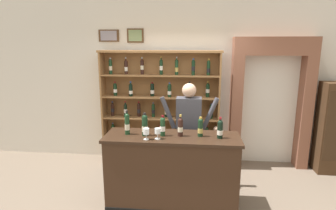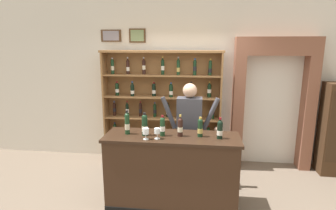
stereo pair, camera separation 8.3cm
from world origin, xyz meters
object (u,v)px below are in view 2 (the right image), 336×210
Objects in this scene: wine_glass_left at (157,132)px; tasting_bottle_grappa at (180,127)px; wine_shelf at (162,106)px; wine_glass_right at (146,132)px; tasting_bottle_prosecco at (200,127)px; tasting_bottle_riserva at (162,126)px; tasting_bottle_vin_santo at (127,123)px; tasting_bottle_super_tuscan at (145,125)px; tasting_counter at (172,171)px; tasting_bottle_bianco at (220,129)px; shopkeeper at (189,124)px.

tasting_bottle_grappa is at bearing 25.88° from wine_glass_left.
wine_shelf is 14.63× the size of wine_glass_right.
tasting_bottle_riserva is at bearing -176.90° from tasting_bottle_prosecco.
wine_glass_left is at bearing -18.75° from tasting_bottle_vin_santo.
wine_shelf is at bearing 88.84° from tasting_bottle_super_tuscan.
wine_glass_right is at bearing -164.38° from tasting_bottle_prosecco.
tasting_counter is at bearing 38.46° from wine_glass_left.
tasting_bottle_bianco reaches higher than tasting_counter.
tasting_bottle_super_tuscan is 0.75m from tasting_bottle_prosecco.
tasting_bottle_super_tuscan is at bearing -177.22° from tasting_counter.
tasting_bottle_vin_santo is at bearing 178.25° from tasting_bottle_bianco.
wine_glass_left is (-0.18, -0.14, 0.62)m from tasting_counter.
tasting_bottle_super_tuscan is 1.11× the size of tasting_bottle_riserva.
wine_glass_right is 0.15m from wine_glass_left.
tasting_bottle_super_tuscan is 1.01m from tasting_bottle_bianco.
tasting_bottle_super_tuscan is 1.06× the size of tasting_bottle_grappa.
tasting_bottle_vin_santo is 2.32× the size of wine_glass_left.
tasting_counter is 12.22× the size of wine_glass_right.
tasting_bottle_super_tuscan is 0.48m from tasting_bottle_grappa.
tasting_bottle_super_tuscan is at bearing -178.15° from tasting_bottle_grappa.
wine_glass_left is (-0.05, -0.13, -0.04)m from tasting_bottle_riserva.
tasting_bottle_grappa reaches higher than tasting_bottle_riserva.
wine_glass_right is at bearing -165.77° from wine_glass_left.
tasting_bottle_bianco is (0.43, -0.63, 0.13)m from shopkeeper.
tasting_bottle_grappa is 1.10× the size of tasting_bottle_prosecco.
tasting_bottle_vin_santo reaches higher than tasting_counter.
tasting_counter is 6.42× the size of tasting_bottle_bianco.
tasting_bottle_grappa is (0.48, 0.02, -0.02)m from tasting_bottle_super_tuscan.
tasting_bottle_vin_santo is 1.06× the size of tasting_bottle_super_tuscan.
tasting_bottle_bianco is (0.64, -0.03, 0.65)m from tasting_counter.
tasting_bottle_riserva reaches higher than wine_glass_left.
shopkeeper is at bearing 46.90° from tasting_bottle_super_tuscan.
tasting_bottle_riserva is (0.24, 0.01, -0.01)m from tasting_bottle_super_tuscan.
tasting_bottle_vin_santo reaches higher than wine_glass_right.
wine_glass_right is (0.30, -0.19, -0.05)m from tasting_bottle_vin_santo.
shopkeeper is (0.21, 0.60, 0.51)m from tasting_counter.
tasting_bottle_bianco is at bearing -55.82° from wine_shelf.
wine_shelf is at bearing 90.64° from wine_glass_right.
tasting_bottle_riserva is (-0.13, -0.01, 0.66)m from tasting_counter.
wine_glass_right is 1.04× the size of wine_glass_left.
wine_shelf is 8.15× the size of tasting_bottle_prosecco.
tasting_counter is at bearing 178.70° from tasting_bottle_grappa.
tasting_bottle_bianco reaches higher than wine_glass_right.
tasting_counter is 0.82m from shopkeeper.
tasting_bottle_grappa is (-0.10, -0.61, 0.14)m from shopkeeper.
tasting_bottle_riserva is 0.15m from wine_glass_left.
wine_shelf reaches higher than tasting_bottle_grappa.
tasting_bottle_grappa is at bearing 1.98° from tasting_bottle_riserva.
wine_glass_left is (0.19, -0.13, -0.05)m from tasting_bottle_super_tuscan.
tasting_counter is at bearing 177.17° from tasting_bottle_bianco.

